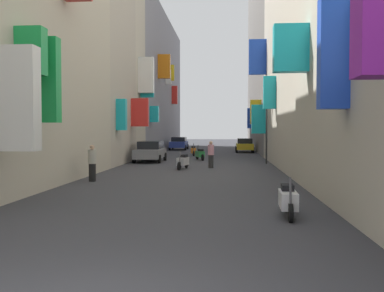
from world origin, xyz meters
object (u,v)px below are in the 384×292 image
at_px(scooter_white, 288,200).
at_px(scooter_green, 200,154).
at_px(parked_car_grey, 150,151).
at_px(scooter_silver, 183,161).
at_px(parked_car_blue, 179,143).
at_px(pedestrian_crossing, 92,163).
at_px(pedestrian_near_left, 211,155).
at_px(traffic_light_near_corner, 267,118).
at_px(parked_car_yellow, 245,145).
at_px(scooter_orange, 193,151).

bearing_deg(scooter_white, scooter_green, 99.68).
xyz_separation_m(parked_car_grey, scooter_silver, (2.96, -5.75, -0.32)).
bearing_deg(scooter_green, scooter_white, -80.32).
distance_m(parked_car_grey, parked_car_blue, 18.81).
bearing_deg(scooter_silver, pedestrian_crossing, -118.54).
distance_m(parked_car_grey, pedestrian_near_left, 6.61).
height_order(scooter_white, pedestrian_near_left, pedestrian_near_left).
height_order(parked_car_blue, scooter_white, parked_car_blue).
distance_m(pedestrian_crossing, traffic_light_near_corner, 14.21).
height_order(parked_car_blue, scooter_silver, parked_car_blue).
distance_m(parked_car_yellow, scooter_orange, 8.18).
distance_m(scooter_green, pedestrian_near_left, 6.90).
bearing_deg(pedestrian_crossing, parked_car_yellow, 73.17).
bearing_deg(pedestrian_crossing, scooter_green, 74.19).
distance_m(scooter_green, pedestrian_crossing, 14.77).
distance_m(scooter_green, scooter_silver, 7.81).
bearing_deg(parked_car_grey, pedestrian_near_left, -46.13).
distance_m(pedestrian_crossing, pedestrian_near_left, 9.00).
relative_size(parked_car_blue, pedestrian_crossing, 2.60).
xyz_separation_m(scooter_silver, pedestrian_near_left, (1.62, 0.99, 0.35)).
height_order(parked_car_yellow, parked_car_grey, parked_car_grey).
bearing_deg(scooter_white, traffic_light_near_corner, 86.69).
bearing_deg(traffic_light_near_corner, parked_car_yellow, 93.27).
bearing_deg(parked_car_blue, pedestrian_crossing, -91.08).
bearing_deg(scooter_orange, parked_car_blue, 102.52).
bearing_deg(parked_car_blue, scooter_silver, -83.25).
xyz_separation_m(parked_car_yellow, scooter_silver, (-4.43, -19.75, -0.29)).
bearing_deg(parked_car_grey, parked_car_blue, 89.84).
bearing_deg(pedestrian_crossing, traffic_light_near_corner, 51.18).
height_order(pedestrian_near_left, traffic_light_near_corner, traffic_light_near_corner).
relative_size(parked_car_blue, scooter_green, 2.29).
height_order(scooter_silver, pedestrian_crossing, pedestrian_crossing).
distance_m(parked_car_yellow, scooter_green, 12.59).
bearing_deg(scooter_orange, scooter_green, -80.41).
height_order(parked_car_blue, scooter_orange, parked_car_blue).
bearing_deg(scooter_white, parked_car_blue, 100.52).
distance_m(scooter_green, traffic_light_near_corner, 6.38).
bearing_deg(parked_car_grey, traffic_light_near_corner, -8.61).
height_order(parked_car_yellow, parked_car_blue, parked_car_blue).
xyz_separation_m(scooter_orange, traffic_light_near_corner, (5.67, -8.63, 2.68)).
distance_m(parked_car_grey, traffic_light_near_corner, 8.68).
xyz_separation_m(parked_car_blue, scooter_green, (3.44, -16.77, -0.31)).
relative_size(parked_car_grey, parked_car_blue, 0.99).
xyz_separation_m(scooter_orange, scooter_silver, (0.37, -13.14, 0.00)).
relative_size(scooter_green, pedestrian_near_left, 1.15).
distance_m(parked_car_blue, pedestrian_near_left, 24.00).
distance_m(scooter_orange, scooter_white, 27.44).
xyz_separation_m(scooter_orange, pedestrian_near_left, (1.99, -12.15, 0.35)).
height_order(scooter_green, scooter_white, same).
height_order(scooter_green, scooter_orange, same).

